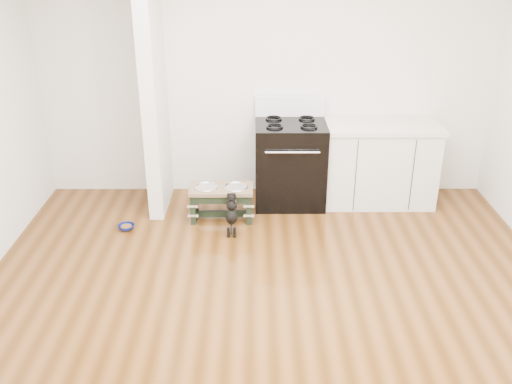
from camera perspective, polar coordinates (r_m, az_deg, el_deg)
The scene contains 8 objects.
ground at distance 4.60m, azimuth 1.63°, elevation -12.54°, with size 5.00×5.00×0.00m, color #46270C.
room_shell at distance 3.85m, azimuth 1.92°, elevation 7.12°, with size 5.00×5.00×5.00m.
partition_wall at distance 6.03m, azimuth -10.21°, elevation 10.51°, with size 0.15×0.80×2.70m, color silver.
oven_range at distance 6.27m, azimuth 3.42°, elevation 3.03°, with size 0.76×0.69×1.14m.
cabinet_run at distance 6.43m, azimuth 12.16°, elevation 2.83°, with size 1.24×0.64×0.91m.
dog_feeder at distance 5.97m, azimuth -3.48°, elevation -0.45°, with size 0.66×0.35×0.38m.
puppy at distance 5.70m, azimuth -2.46°, elevation -2.07°, with size 0.12×0.34×0.40m.
floor_bowl at distance 5.98m, azimuth -12.85°, elevation -3.45°, with size 0.19×0.19×0.05m.
Camera 1 is at (-0.14, -3.67, 2.77)m, focal length 40.00 mm.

